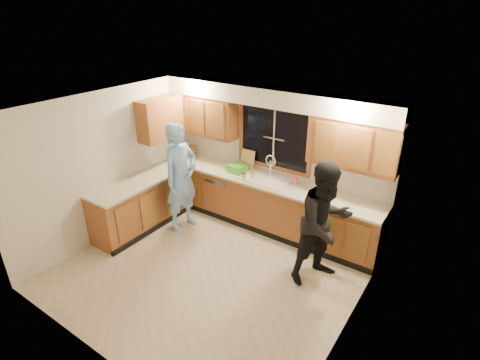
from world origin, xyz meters
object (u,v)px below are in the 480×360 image
(stove, at_px, (116,217))
(woman, at_px, (325,224))
(sink, at_px, (264,183))
(knife_block, at_px, (193,151))
(bowl, at_px, (320,193))
(soap_bottle, at_px, (295,179))
(dish_crate, at_px, (237,168))
(man, at_px, (181,178))
(dishwasher, at_px, (225,193))

(stove, height_order, woman, woman)
(sink, height_order, knife_block, sink)
(sink, distance_m, stove, 2.60)
(sink, bearing_deg, bowl, 1.88)
(sink, bearing_deg, soap_bottle, 16.40)
(knife_block, xyz_separation_m, bowl, (2.81, -0.13, -0.08))
(dish_crate, bearing_deg, woman, -21.05)
(man, bearing_deg, dish_crate, -31.88)
(stove, bearing_deg, sink, 45.39)
(sink, bearing_deg, stove, -134.61)
(dishwasher, xyz_separation_m, man, (-0.33, -0.84, 0.56))
(dishwasher, relative_size, soap_bottle, 4.82)
(knife_block, xyz_separation_m, soap_bottle, (2.30, -0.01, -0.02))
(man, bearing_deg, bowl, -65.77)
(bowl, bearing_deg, soap_bottle, 166.80)
(woman, xyz_separation_m, soap_bottle, (-0.93, 0.92, 0.08))
(knife_block, relative_size, soap_bottle, 1.25)
(sink, height_order, bowl, sink)
(bowl, bearing_deg, sink, -178.12)
(dishwasher, distance_m, woman, 2.47)
(dishwasher, distance_m, man, 1.06)
(knife_block, height_order, soap_bottle, knife_block)
(dishwasher, bearing_deg, dish_crate, 5.92)
(dishwasher, bearing_deg, woman, -18.22)
(dishwasher, relative_size, woman, 0.44)
(stove, height_order, knife_block, knife_block)
(woman, bearing_deg, dishwasher, 101.01)
(woman, distance_m, bowl, 0.91)
(stove, relative_size, bowl, 3.78)
(sink, height_order, man, man)
(man, xyz_separation_m, dish_crate, (0.59, 0.87, 0.01))
(knife_block, bearing_deg, stove, -122.81)
(dishwasher, height_order, man, man)
(knife_block, bearing_deg, sink, -37.56)
(man, height_order, dish_crate, man)
(sink, distance_m, bowl, 1.03)
(stove, height_order, dish_crate, dish_crate)
(dishwasher, xyz_separation_m, woman, (2.29, -0.75, 0.51))
(dish_crate, bearing_deg, sink, -1.22)
(soap_bottle, distance_m, bowl, 0.52)
(sink, relative_size, bowl, 3.61)
(dish_crate, relative_size, soap_bottle, 1.72)
(dish_crate, bearing_deg, bowl, 0.75)
(woman, bearing_deg, knife_block, 103.14)
(dish_crate, bearing_deg, knife_block, 172.90)
(sink, xyz_separation_m, dish_crate, (-0.59, 0.01, 0.12))
(sink, xyz_separation_m, stove, (-1.80, -1.82, -0.41))
(dishwasher, distance_m, soap_bottle, 1.50)
(dishwasher, distance_m, dish_crate, 0.64)
(sink, relative_size, dishwasher, 1.05)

